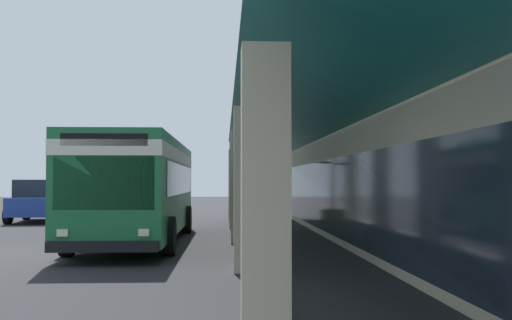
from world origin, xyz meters
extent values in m
plane|color=#262628|center=(0.00, 8.00, 0.00)|extent=(120.00, 120.00, 0.00)
cube|color=#9E998E|center=(-2.10, 5.20, 0.06)|extent=(34.56, 0.50, 0.12)
cube|color=#B2A88E|center=(-13.62, 5.06, 1.72)|extent=(0.55, 0.55, 3.44)
cube|color=#B2A88E|center=(-7.86, 5.06, 1.72)|extent=(0.55, 0.55, 3.44)
cube|color=#B2A88E|center=(-2.10, 5.06, 1.72)|extent=(0.55, 0.55, 3.44)
cube|color=#B2A88E|center=(3.66, 5.06, 1.72)|extent=(0.55, 0.55, 3.44)
cube|color=#B2A88E|center=(9.42, 5.06, 1.72)|extent=(0.55, 0.55, 3.44)
cube|color=#146B66|center=(-2.10, 6.39, 3.79)|extent=(28.80, 3.16, 0.82)
cube|color=#19232D|center=(-2.10, 8.03, 1.40)|extent=(24.19, 0.08, 2.40)
cube|color=#196638|center=(-2.79, 1.94, 1.73)|extent=(11.01, 2.61, 2.75)
cube|color=silver|center=(-2.79, 1.94, 2.65)|extent=(11.03, 2.63, 0.36)
cube|color=#19232D|center=(-3.09, 1.94, 1.95)|extent=(9.25, 2.63, 0.90)
cube|color=#19232D|center=(2.68, 1.91, 1.85)|extent=(0.07, 2.24, 1.20)
cube|color=black|center=(2.69, 1.91, 2.82)|extent=(0.07, 1.94, 0.28)
cube|color=black|center=(2.81, 1.91, 0.45)|extent=(0.21, 2.45, 0.24)
cube|color=silver|center=(2.74, 2.80, 0.75)|extent=(0.06, 0.24, 0.16)
cube|color=silver|center=(2.73, 1.02, 0.75)|extent=(0.06, 0.24, 0.16)
cube|color=silver|center=(-4.29, 1.94, 3.22)|extent=(2.41, 1.80, 0.24)
cylinder|color=black|center=(0.85, 3.19, 0.50)|extent=(1.00, 0.30, 1.00)
cylinder|color=black|center=(0.84, 0.64, 0.50)|extent=(1.00, 0.30, 1.00)
cylinder|color=black|center=(-5.86, 3.23, 0.50)|extent=(1.00, 0.30, 1.00)
cylinder|color=black|center=(-5.87, 0.68, 0.50)|extent=(1.00, 0.30, 1.00)
cube|color=navy|center=(-12.75, -4.12, 0.75)|extent=(4.93, 2.28, 0.84)
cube|color=#19232D|center=(-12.85, -4.12, 1.57)|extent=(3.38, 1.94, 0.80)
cylinder|color=black|center=(-11.19, -3.03, 0.38)|extent=(0.76, 0.26, 0.76)
cylinder|color=black|center=(-11.06, -4.97, 0.38)|extent=(0.76, 0.26, 0.76)
cylinder|color=black|center=(-14.45, -3.26, 0.38)|extent=(0.76, 0.26, 0.76)
cylinder|color=black|center=(-14.31, -5.20, 0.38)|extent=(0.76, 0.26, 0.76)
cube|color=brown|center=(-11.80, 6.33, 0.29)|extent=(0.94, 0.94, 0.58)
cylinder|color=#332319|center=(-11.80, 6.33, 0.59)|extent=(0.80, 0.80, 0.02)
cylinder|color=brown|center=(-11.80, 6.33, 1.61)|extent=(0.16, 0.16, 2.07)
ellipsoid|color=#1E6028|center=(-11.30, 6.30, 2.88)|extent=(1.01, 0.28, 0.16)
ellipsoid|color=#1E6028|center=(-11.56, 6.68, 2.76)|extent=(0.65, 0.82, 0.14)
ellipsoid|color=#1E6028|center=(-12.11, 6.70, 2.80)|extent=(0.79, 0.89, 0.16)
ellipsoid|color=#1E6028|center=(-12.21, 6.00, 2.72)|extent=(0.96, 0.82, 0.15)
ellipsoid|color=#1E6028|center=(-11.69, 5.93, 2.72)|extent=(0.42, 0.85, 0.15)
camera|label=1|loc=(16.40, 4.59, 1.88)|focal=42.68mm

